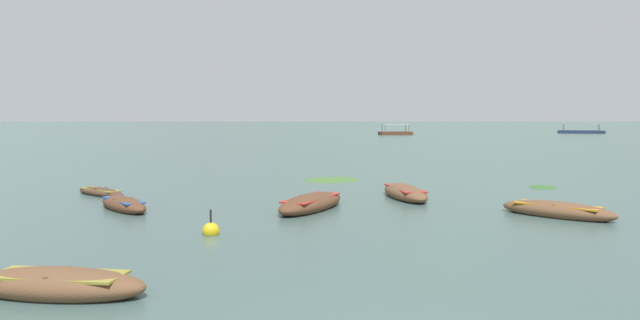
# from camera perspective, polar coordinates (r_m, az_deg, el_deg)

# --- Properties ---
(ground_plane) EXTENTS (6000.00, 6000.00, 0.00)m
(ground_plane) POSITION_cam_1_polar(r_m,az_deg,el_deg) (1506.76, -0.54, 4.16)
(ground_plane) COLOR #425B56
(mountain_1) EXTENTS (596.51, 596.51, 238.65)m
(mountain_1) POSITION_cam_1_polar(r_m,az_deg,el_deg) (2099.25, -6.33, 7.43)
(mountain_1) COLOR slate
(mountain_1) RESTS_ON ground
(mountain_2) EXTENTS (1842.49, 1842.49, 598.50)m
(mountain_2) POSITION_cam_1_polar(r_m,az_deg,el_deg) (1996.44, 12.39, 12.71)
(mountain_2) COLOR slate
(mountain_2) RESTS_ON ground
(rowboat_0) EXTENTS (3.23, 4.58, 0.73)m
(rowboat_0) POSITION_cam_1_polar(r_m,az_deg,el_deg) (20.47, -0.93, -4.59)
(rowboat_0) COLOR brown
(rowboat_0) RESTS_ON ground
(rowboat_1) EXTENTS (3.69, 1.70, 0.65)m
(rowboat_1) POSITION_cam_1_polar(r_m,az_deg,el_deg) (11.83, -25.90, -11.74)
(rowboat_1) COLOR brown
(rowboat_1) RESTS_ON ground
(rowboat_2) EXTENTS (3.73, 3.58, 0.66)m
(rowboat_2) POSITION_cam_1_polar(r_m,az_deg,el_deg) (20.71, 23.77, -4.90)
(rowboat_2) COLOR brown
(rowboat_2) RESTS_ON ground
(rowboat_3) EXTENTS (1.99, 4.41, 0.70)m
(rowboat_3) POSITION_cam_1_polar(r_m,az_deg,el_deg) (23.71, 8.96, -3.43)
(rowboat_3) COLOR brown
(rowboat_3) RESTS_ON ground
(rowboat_4) EXTENTS (3.23, 2.91, 0.42)m
(rowboat_4) POSITION_cam_1_polar(r_m,az_deg,el_deg) (26.19, -22.15, -3.16)
(rowboat_4) COLOR #4C3323
(rowboat_4) RESTS_ON ground
(rowboat_5) EXTENTS (3.03, 3.34, 0.61)m
(rowboat_5) POSITION_cam_1_polar(r_m,az_deg,el_deg) (21.68, -20.04, -4.44)
(rowboat_5) COLOR brown
(rowboat_5) RESTS_ON ground
(ferry_0) EXTENTS (7.61, 4.23, 2.54)m
(ferry_0) POSITION_cam_1_polar(r_m,az_deg,el_deg) (120.80, 7.97, 2.86)
(ferry_0) COLOR brown
(ferry_0) RESTS_ON ground
(ferry_1) EXTENTS (10.87, 6.76, 2.54)m
(ferry_1) POSITION_cam_1_polar(r_m,az_deg,el_deg) (147.37, 25.85, 2.72)
(ferry_1) COLOR navy
(ferry_1) RESTS_ON ground
(mooring_buoy) EXTENTS (0.51, 0.51, 0.89)m
(mooring_buoy) POSITION_cam_1_polar(r_m,az_deg,el_deg) (16.37, -11.45, -7.35)
(mooring_buoy) COLOR yellow
(mooring_buoy) RESTS_ON ground
(weed_patch_0) EXTENTS (1.98, 2.14, 0.14)m
(weed_patch_0) POSITION_cam_1_polar(r_m,az_deg,el_deg) (29.19, 22.49, -2.70)
(weed_patch_0) COLOR #38662D
(weed_patch_0) RESTS_ON ground
(weed_patch_3) EXTENTS (4.36, 4.30, 0.14)m
(weed_patch_3) POSITION_cam_1_polar(r_m,az_deg,el_deg) (30.30, 1.29, -2.12)
(weed_patch_3) COLOR #477033
(weed_patch_3) RESTS_ON ground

